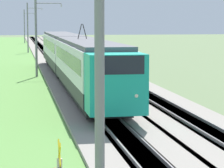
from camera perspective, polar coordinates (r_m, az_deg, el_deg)
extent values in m
cube|color=gray|center=(56.80, -5.46, 1.47)|extent=(240.00, 4.40, 0.30)
cube|color=gray|center=(57.28, -1.34, 1.54)|extent=(240.00, 4.40, 0.30)
cube|color=#4C4238|center=(56.80, -5.46, 1.47)|extent=(240.00, 1.57, 0.30)
cube|color=gray|center=(56.74, -6.00, 1.68)|extent=(240.00, 0.07, 0.15)
cube|color=gray|center=(56.83, -4.93, 1.70)|extent=(240.00, 0.07, 0.15)
cube|color=#4C4238|center=(57.28, -1.34, 1.54)|extent=(240.00, 1.57, 0.30)
cube|color=gray|center=(57.18, -1.86, 1.76)|extent=(240.00, 0.07, 0.15)
cube|color=gray|center=(57.35, -0.81, 1.77)|extent=(240.00, 0.07, 0.15)
cube|color=#5B8E42|center=(56.63, -11.01, 1.27)|extent=(240.00, 13.78, 0.12)
cube|color=#19A88E|center=(25.26, 0.39, 0.06)|extent=(2.03, 2.77, 2.86)
cube|color=black|center=(24.87, 0.52, 2.17)|extent=(1.46, 2.31, 0.86)
sphere|color=#F2EAC6|center=(24.24, -1.04, -1.36)|extent=(0.20, 0.20, 0.20)
sphere|color=#F2EAC6|center=(24.54, 2.63, -1.27)|extent=(0.20, 0.20, 0.20)
cube|color=#2D2D33|center=(35.48, -2.65, 0.33)|extent=(18.57, 2.89, 0.80)
cube|color=silver|center=(35.35, -2.66, 2.63)|extent=(18.57, 2.89, 2.06)
cube|color=black|center=(35.34, -2.66, 2.90)|extent=(17.08, 2.91, 0.86)
cube|color=#515156|center=(35.29, -2.67, 4.50)|extent=(18.57, 2.65, 0.25)
cube|color=black|center=(35.57, -2.64, -0.75)|extent=(17.64, 2.45, 0.55)
cylinder|color=black|center=(28.14, -1.73, -2.44)|extent=(0.86, 0.12, 0.86)
cylinder|color=black|center=(28.31, 0.41, -2.38)|extent=(0.86, 0.12, 0.86)
cube|color=#2D2D33|center=(55.48, -5.37, 2.64)|extent=(20.60, 2.89, 0.80)
cube|color=silver|center=(55.39, -5.39, 4.11)|extent=(20.60, 2.89, 2.06)
cube|color=black|center=(55.39, -5.39, 4.28)|extent=(18.95, 2.91, 0.86)
cube|color=#515156|center=(55.35, -5.40, 5.31)|extent=(20.60, 2.65, 0.25)
cube|color=black|center=(55.53, -5.36, 1.94)|extent=(19.57, 2.45, 0.55)
cylinder|color=black|center=(38.01, -3.49, 5.68)|extent=(0.06, 0.33, 1.08)
cylinder|color=black|center=(38.05, -2.96, 5.68)|extent=(0.06, 0.33, 1.08)
cube|color=black|center=(28.37, -0.65, -4.16)|extent=(0.10, 0.10, 0.00)
cube|color=yellow|center=(10.77, -5.68, -7.38)|extent=(0.49, 0.03, 0.49)
cube|color=yellow|center=(10.77, -5.68, -7.38)|extent=(0.49, 0.03, 0.49)
cylinder|color=slate|center=(11.59, -1.35, 0.58)|extent=(0.22, 0.22, 8.27)
cylinder|color=slate|center=(50.57, -8.17, 5.12)|extent=(0.22, 0.22, 7.95)
cylinder|color=slate|center=(50.63, -6.85, 8.63)|extent=(0.08, 2.40, 0.08)
cylinder|color=#B2ADA8|center=(50.71, -5.48, 8.41)|extent=(0.10, 0.10, 0.30)
cylinder|color=slate|center=(89.67, -9.06, 5.95)|extent=(0.22, 0.22, 8.42)
cylinder|color=slate|center=(89.72, -8.32, 8.08)|extent=(0.08, 2.40, 0.08)
cylinder|color=#B2ADA8|center=(89.77, -7.55, 7.97)|extent=(0.10, 0.10, 0.30)
cylinder|color=slate|center=(128.80, -9.40, 6.11)|extent=(0.22, 0.22, 8.12)
cylinder|color=slate|center=(128.83, -8.89, 7.52)|extent=(0.08, 2.40, 0.08)
cylinder|color=#B2ADA8|center=(128.86, -8.35, 7.44)|extent=(0.10, 0.10, 0.30)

